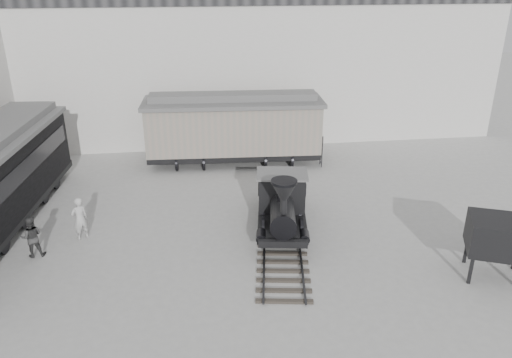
{
  "coord_description": "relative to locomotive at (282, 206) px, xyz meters",
  "views": [
    {
      "loc": [
        -1.59,
        -14.18,
        9.92
      ],
      "look_at": [
        0.9,
        4.22,
        2.0
      ],
      "focal_mm": 35.0,
      "sensor_mm": 36.0,
      "label": 1
    }
  ],
  "objects": [
    {
      "name": "ground",
      "position": [
        -1.83,
        -3.39,
        -1.12
      ],
      "size": [
        90.0,
        90.0,
        0.0
      ],
      "primitive_type": "plane",
      "color": "#9E9E9B"
    },
    {
      "name": "boxcar",
      "position": [
        -1.17,
        7.99,
        0.91
      ],
      "size": [
        9.59,
        3.48,
        3.86
      ],
      "rotation": [
        0.0,
        0.0,
        -0.06
      ],
      "color": "black",
      "rests_on": "ground"
    },
    {
      "name": "north_wall",
      "position": [
        -1.83,
        11.59,
        4.44
      ],
      "size": [
        34.0,
        2.51,
        11.0
      ],
      "color": "silver",
      "rests_on": "ground"
    },
    {
      "name": "visitor_a",
      "position": [
        -7.91,
        0.47,
        -0.24
      ],
      "size": [
        0.77,
        0.71,
        1.76
      ],
      "primitive_type": "imported",
      "rotation": [
        0.0,
        0.0,
        3.73
      ],
      "color": "beige",
      "rests_on": "ground"
    },
    {
      "name": "locomotive",
      "position": [
        0.0,
        0.0,
        0.0
      ],
      "size": [
        3.2,
        8.76,
        3.03
      ],
      "rotation": [
        0.0,
        0.0,
        -0.16
      ],
      "color": "#3E3831",
      "rests_on": "ground"
    },
    {
      "name": "coal_hopper",
      "position": [
        6.67,
        -4.14,
        0.3
      ],
      "size": [
        2.48,
        2.28,
        2.18
      ],
      "rotation": [
        0.0,
        0.0,
        -0.4
      ],
      "color": "black",
      "rests_on": "ground"
    },
    {
      "name": "visitor_b",
      "position": [
        -9.43,
        -0.65,
        -0.32
      ],
      "size": [
        0.87,
        0.73,
        1.6
      ],
      "primitive_type": "imported",
      "rotation": [
        0.0,
        0.0,
        3.31
      ],
      "color": "#3A3A3A",
      "rests_on": "ground"
    }
  ]
}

